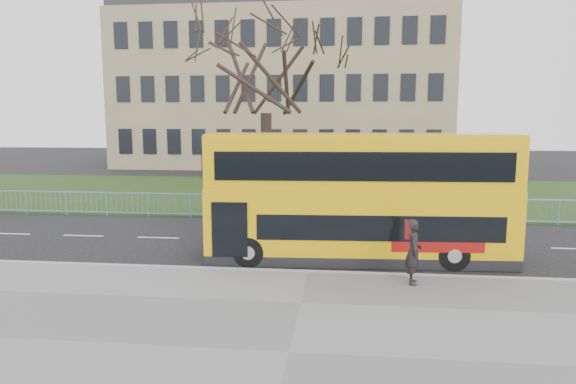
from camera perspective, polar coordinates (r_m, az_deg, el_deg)
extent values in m
plane|color=black|center=(16.48, 2.68, -7.61)|extent=(120.00, 120.00, 0.00)
cube|color=slate|center=(10.15, 0.09, -17.64)|extent=(80.00, 10.50, 0.12)
cube|color=gray|center=(14.98, 2.30, -8.96)|extent=(80.00, 0.20, 0.14)
cube|color=#1C3714|center=(30.47, 4.43, -0.23)|extent=(80.00, 15.40, 0.08)
cube|color=#887756|center=(51.25, -0.36, 10.99)|extent=(30.00, 15.00, 14.00)
cube|color=#E0A909|center=(16.42, 7.82, -3.41)|extent=(9.56, 2.75, 1.76)
cube|color=#E0A909|center=(16.25, 7.89, 0.15)|extent=(9.56, 2.75, 0.30)
cube|color=#E0A909|center=(16.15, 7.96, 3.45)|extent=(9.51, 2.70, 1.58)
cube|color=black|center=(15.36, 10.17, -4.01)|extent=(7.29, 0.43, 0.77)
cube|color=black|center=(15.05, 8.29, 2.81)|extent=(8.69, 0.50, 0.86)
cylinder|color=black|center=(15.69, -4.42, -6.67)|extent=(0.95, 0.30, 0.94)
cylinder|color=black|center=(16.07, 17.93, -6.70)|extent=(0.95, 0.30, 0.94)
imported|color=black|center=(14.03, 13.76, -6.46)|extent=(0.46, 0.66, 1.75)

